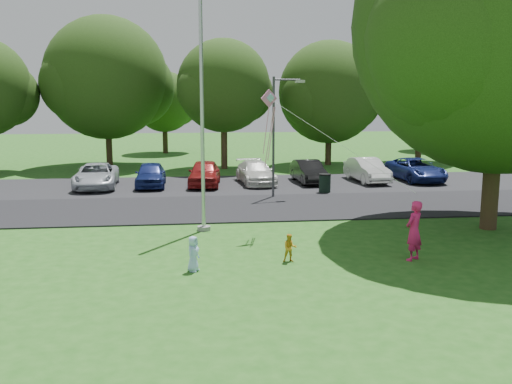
{
  "coord_description": "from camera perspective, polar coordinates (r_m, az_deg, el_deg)",
  "views": [
    {
      "loc": [
        -4.02,
        -16.0,
        5.07
      ],
      "look_at": [
        -1.64,
        4.0,
        1.6
      ],
      "focal_mm": 40.0,
      "sensor_mm": 36.0,
      "label": 1
    }
  ],
  "objects": [
    {
      "name": "parked_cars",
      "position": [
        32.05,
        0.16,
        1.97
      ],
      "size": [
        20.67,
        5.26,
        1.4
      ],
      "color": "#B2B7BF",
      "rests_on": "ground"
    },
    {
      "name": "flagpole",
      "position": [
        21.03,
        -5.41,
        7.27
      ],
      "size": [
        0.5,
        0.5,
        10.0
      ],
      "color": "#B7BABF",
      "rests_on": "ground"
    },
    {
      "name": "child_blue",
      "position": [
        16.63,
        -6.3,
        -6.16
      ],
      "size": [
        0.52,
        0.6,
        1.04
      ],
      "primitive_type": "imported",
      "rotation": [
        0.0,
        0.0,
        1.11
      ],
      "color": "#A6C8FF",
      "rests_on": "ground"
    },
    {
      "name": "child_yellow",
      "position": [
        17.5,
        3.41,
        -5.6
      ],
      "size": [
        0.44,
        0.35,
        0.88
      ],
      "primitive_type": "imported",
      "rotation": [
        0.0,
        0.0,
        -0.04
      ],
      "color": "gold",
      "rests_on": "ground"
    },
    {
      "name": "street_lamp",
      "position": [
        27.93,
        2.21,
        6.63
      ],
      "size": [
        1.64,
        0.52,
        5.9
      ],
      "rotation": [
        0.0,
        0.0,
        0.23
      ],
      "color": "#3F3F44",
      "rests_on": "ground"
    },
    {
      "name": "ground",
      "position": [
        17.26,
        7.05,
        -7.38
      ],
      "size": [
        120.0,
        120.0,
        0.0
      ],
      "primitive_type": "plane",
      "color": "#205817",
      "rests_on": "ground"
    },
    {
      "name": "kite",
      "position": [
        20.31,
        1.56,
        8.03
      ],
      "size": [
        4.28,
        4.12,
        3.13
      ],
      "rotation": [
        0.0,
        0.0,
        0.39
      ],
      "color": "pink",
      "rests_on": "ground"
    },
    {
      "name": "tree_row",
      "position": [
        40.63,
        1.17,
        10.68
      ],
      "size": [
        64.35,
        11.94,
        10.88
      ],
      "color": "#332316",
      "rests_on": "ground"
    },
    {
      "name": "park_road",
      "position": [
        25.82,
        2.3,
        -1.49
      ],
      "size": [
        60.0,
        6.0,
        0.06
      ],
      "primitive_type": "cube",
      "color": "black",
      "rests_on": "ground"
    },
    {
      "name": "trash_can",
      "position": [
        29.6,
        6.89,
        0.84
      ],
      "size": [
        0.64,
        0.64,
        1.01
      ],
      "rotation": [
        0.0,
        0.0,
        0.41
      ],
      "color": "black",
      "rests_on": "ground"
    },
    {
      "name": "parking_strip",
      "position": [
        32.16,
        0.48,
        0.76
      ],
      "size": [
        42.0,
        7.0,
        0.06
      ],
      "primitive_type": "cube",
      "color": "black",
      "rests_on": "ground"
    },
    {
      "name": "woman",
      "position": [
        18.17,
        15.51,
        -3.75
      ],
      "size": [
        0.81,
        0.77,
        1.86
      ],
      "primitive_type": "imported",
      "rotation": [
        0.0,
        0.0,
        3.8
      ],
      "color": "#D91D62",
      "rests_on": "ground"
    },
    {
      "name": "horizon_trees",
      "position": [
        50.54,
        2.45,
        8.9
      ],
      "size": [
        77.46,
        7.2,
        7.02
      ],
      "color": "#332316",
      "rests_on": "ground"
    },
    {
      "name": "big_tree",
      "position": [
        22.97,
        23.28,
        14.35
      ],
      "size": [
        11.28,
        10.74,
        12.89
      ],
      "rotation": [
        0.0,
        0.0,
        0.18
      ],
      "color": "#332316",
      "rests_on": "ground"
    }
  ]
}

